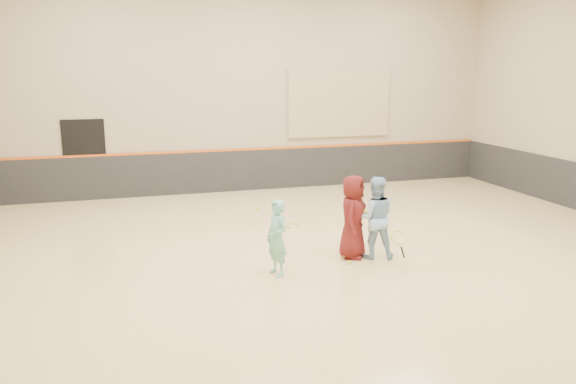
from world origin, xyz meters
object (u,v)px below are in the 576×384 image
object	(u,v)px
girl	(277,238)
instructor	(375,218)
spare_racket	(293,223)
young_man	(353,217)

from	to	relation	value
girl	instructor	bearing A→B (deg)	82.07
spare_racket	young_man	bearing A→B (deg)	-78.78
young_man	spare_racket	distance (m)	2.47
instructor	spare_racket	bearing A→B (deg)	-55.62
instructor	spare_racket	size ratio (longest dim) A/B	2.20
instructor	young_man	bearing A→B (deg)	-5.05
young_man	spare_racket	bearing A→B (deg)	43.96
young_man	spare_racket	xyz separation A→B (m)	(-0.46, 2.32, -0.71)
girl	spare_racket	world-z (taller)	girl
girl	young_man	size ratio (longest dim) A/B	0.84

